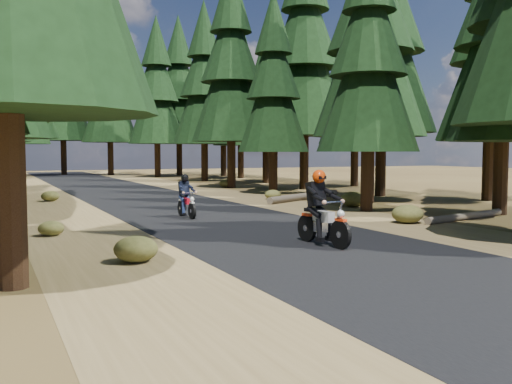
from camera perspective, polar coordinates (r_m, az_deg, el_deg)
ground at (r=15.07m, az=2.45°, el=-4.54°), size 120.00×120.00×0.00m
road at (r=19.60m, az=-4.39°, el=-2.55°), size 6.00×100.00×0.01m
shoulder_l at (r=18.47m, az=-17.86°, el=-3.14°), size 3.20×100.00×0.01m
shoulder_r at (r=21.66m, az=7.06°, el=-1.95°), size 3.20×100.00×0.01m
pine_forest at (r=35.38m, az=-14.08°, el=13.08°), size 34.59×55.08×16.32m
log_near at (r=26.99m, az=4.97°, el=-0.43°), size 5.48×3.34×0.32m
log_far at (r=20.10m, az=20.22°, el=-2.29°), size 4.22×1.25×0.24m
understory_shrubs at (r=21.72m, az=-4.55°, el=-1.21°), size 14.23×28.97×0.63m
rider_lead at (r=13.73m, az=6.73°, el=-2.84°), size 0.79×2.07×1.81m
rider_follow at (r=19.56m, az=-6.97°, el=-1.13°), size 0.54×1.66×1.47m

